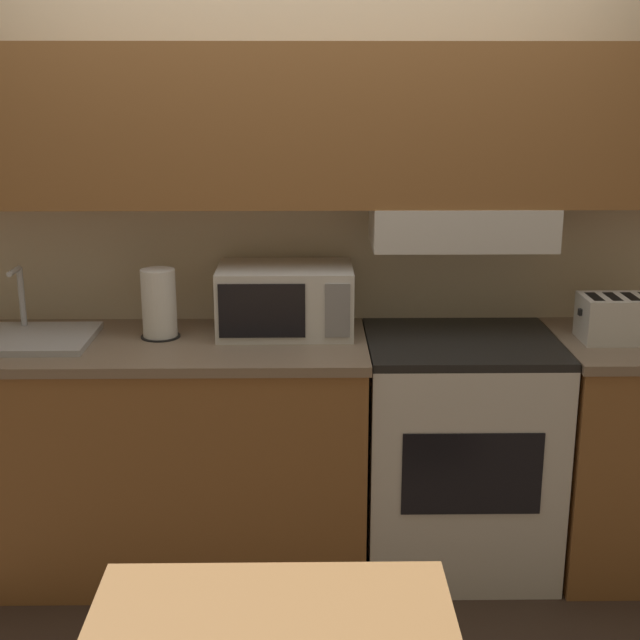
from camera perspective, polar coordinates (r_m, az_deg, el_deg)
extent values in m
plane|color=#3D2D23|center=(3.99, -0.85, -12.77)|extent=(16.00, 16.00, 0.00)
cube|color=beige|center=(3.59, -0.94, 5.65)|extent=(5.32, 0.05, 2.55)
cube|color=#936033|center=(3.35, -0.97, 12.35)|extent=(2.92, 0.32, 0.58)
cube|color=silver|center=(3.44, 9.01, 6.02)|extent=(0.68, 0.34, 0.16)
cube|color=#936033|center=(3.57, -11.04, -8.72)|extent=(1.68, 0.62, 0.89)
cube|color=#84705B|center=(3.41, -11.44, -1.63)|extent=(1.70, 0.64, 0.04)
cube|color=#936033|center=(3.71, 18.40, -8.27)|extent=(0.50, 0.62, 0.89)
cube|color=#84705B|center=(3.56, 19.03, -1.45)|extent=(0.52, 0.64, 0.04)
cube|color=silver|center=(3.56, 8.78, -8.58)|extent=(0.72, 0.61, 0.89)
cube|color=black|center=(3.40, 9.10, -1.47)|extent=(0.72, 0.61, 0.03)
cube|color=black|center=(3.26, 9.71, -9.71)|extent=(0.50, 0.01, 0.31)
cylinder|color=black|center=(3.26, 6.67, -1.94)|extent=(0.10, 0.10, 0.01)
cylinder|color=black|center=(3.32, 12.21, -1.89)|extent=(0.10, 0.10, 0.01)
cylinder|color=black|center=(3.49, 6.16, -0.73)|extent=(0.10, 0.10, 0.01)
cylinder|color=black|center=(3.55, 11.36, -0.70)|extent=(0.10, 0.10, 0.01)
cube|color=silver|center=(3.42, -2.23, 1.32)|extent=(0.51, 0.33, 0.26)
cube|color=black|center=(3.26, -3.74, 0.58)|extent=(0.32, 0.01, 0.20)
cube|color=gray|center=(3.26, 1.13, 0.60)|extent=(0.09, 0.01, 0.20)
cube|color=silver|center=(3.51, 18.63, 0.09)|extent=(0.29, 0.19, 0.17)
cube|color=black|center=(3.45, 16.31, 0.49)|extent=(0.01, 0.02, 0.02)
cube|color=black|center=(3.45, 17.16, 1.38)|extent=(0.04, 0.13, 0.01)
cube|color=black|center=(3.47, 18.22, 1.38)|extent=(0.04, 0.13, 0.01)
cube|color=black|center=(3.50, 19.27, 1.37)|extent=(0.04, 0.13, 0.01)
cube|color=#B7BABF|center=(3.52, -19.06, -1.14)|extent=(0.59, 0.38, 0.02)
cube|color=#4C4F54|center=(3.50, -19.16, -1.16)|extent=(0.50, 0.29, 0.01)
cylinder|color=#B7BABF|center=(3.62, -18.55, 1.43)|extent=(0.02, 0.02, 0.23)
cylinder|color=#B7BABF|center=(3.54, -18.99, 2.98)|extent=(0.02, 0.12, 0.02)
cylinder|color=black|center=(3.44, -10.16, -1.03)|extent=(0.15, 0.15, 0.01)
cylinder|color=white|center=(3.40, -10.26, 1.09)|extent=(0.13, 0.13, 0.26)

